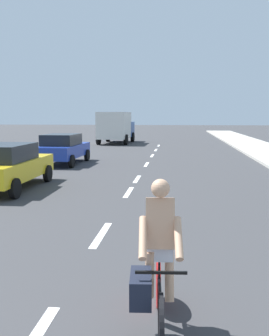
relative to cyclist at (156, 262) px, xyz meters
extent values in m
plane|color=#38383A|center=(-1.37, 14.81, -0.83)|extent=(160.00, 160.00, 0.00)
cube|color=white|center=(-1.37, 3.55, -0.83)|extent=(0.16, 1.80, 0.01)
cube|color=white|center=(-1.37, 8.20, -0.83)|extent=(0.16, 1.80, 0.01)
cube|color=white|center=(-1.37, 10.86, -0.83)|extent=(0.16, 1.80, 0.01)
cube|color=white|center=(-1.37, 15.53, -0.83)|extent=(0.16, 1.80, 0.01)
cube|color=white|center=(-1.37, 19.95, -0.83)|extent=(0.16, 1.80, 0.01)
cube|color=white|center=(-1.37, 23.92, -0.83)|extent=(0.16, 1.80, 0.01)
cube|color=white|center=(-1.37, 28.02, -0.83)|extent=(0.16, 1.80, 0.01)
cylinder|color=black|center=(0.09, -0.49, -0.50)|extent=(0.10, 0.66, 0.66)
cylinder|color=red|center=(0.01, 0.56, -0.50)|extent=(0.10, 0.66, 0.66)
cube|color=black|center=(0.05, 0.04, -0.32)|extent=(0.11, 0.94, 0.04)
cylinder|color=black|center=(0.03, 0.25, -0.08)|extent=(0.03, 0.03, 0.48)
cube|color=black|center=(0.08, -0.41, 0.05)|extent=(0.56, 0.07, 0.03)
cube|color=tan|center=(0.04, 0.12, 0.45)|extent=(0.36, 0.34, 0.63)
sphere|color=tan|center=(0.04, 0.06, 0.88)|extent=(0.22, 0.22, 0.22)
cube|color=white|center=(0.04, 0.17, 0.12)|extent=(0.34, 0.24, 0.28)
cube|color=black|center=(-0.15, -0.27, -0.20)|extent=(0.28, 0.54, 0.32)
cylinder|color=tan|center=(0.16, 0.13, -0.20)|extent=(0.13, 0.32, 0.62)
cylinder|color=tan|center=(-0.08, 0.11, -0.20)|extent=(0.13, 0.21, 0.63)
cylinder|color=tan|center=(0.26, -0.13, 0.35)|extent=(0.13, 0.49, 0.41)
cylinder|color=tan|center=(-0.14, -0.16, 0.35)|extent=(0.13, 0.49, 0.41)
cube|color=gold|center=(-5.68, 8.35, -0.14)|extent=(1.95, 4.57, 0.64)
cube|color=black|center=(-5.68, 8.12, 0.46)|extent=(1.70, 2.38, 0.56)
cylinder|color=black|center=(-6.65, 9.89, -0.51)|extent=(0.18, 0.64, 0.64)
cylinder|color=black|center=(-4.74, 9.91, -0.51)|extent=(0.18, 0.64, 0.64)
cylinder|color=black|center=(-4.71, 6.81, -0.51)|extent=(0.18, 0.64, 0.64)
cube|color=#1E389E|center=(-5.76, 15.35, -0.14)|extent=(1.91, 4.33, 0.64)
cube|color=black|center=(-5.77, 15.14, 0.46)|extent=(1.64, 2.27, 0.56)
cylinder|color=black|center=(-6.62, 16.83, -0.51)|extent=(0.20, 0.64, 0.64)
cylinder|color=black|center=(-4.82, 16.79, -0.51)|extent=(0.20, 0.64, 0.64)
cylinder|color=black|center=(-6.70, 13.92, -0.51)|extent=(0.20, 0.64, 0.64)
cylinder|color=black|center=(-4.90, 13.87, -0.51)|extent=(0.20, 0.64, 0.64)
cube|color=#23478C|center=(-5.29, 32.60, 0.37)|extent=(2.47, 2.41, 1.40)
cube|color=silver|center=(-5.38, 29.61, 0.82)|extent=(2.53, 4.23, 2.30)
cylinder|color=black|center=(-6.49, 32.51, -0.38)|extent=(0.31, 0.91, 0.90)
cylinder|color=black|center=(-4.09, 32.43, -0.38)|extent=(0.31, 0.91, 0.90)
cylinder|color=black|center=(-6.61, 28.61, -0.38)|extent=(0.31, 0.91, 0.90)
cylinder|color=black|center=(-4.21, 28.53, -0.38)|extent=(0.31, 0.91, 0.90)
camera|label=1|loc=(0.24, -4.37, 1.73)|focal=41.43mm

